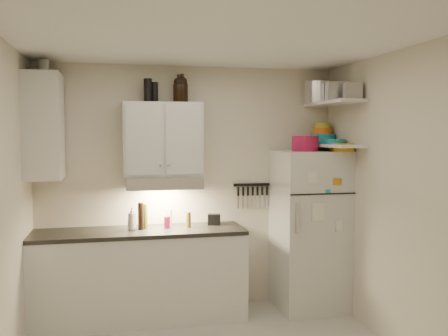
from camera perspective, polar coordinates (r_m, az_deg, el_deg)
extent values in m
cube|color=white|center=(3.95, -0.70, 14.58)|extent=(3.20, 3.00, 0.02)
cube|color=beige|center=(5.40, -4.01, -2.26)|extent=(3.20, 0.02, 2.60)
cube|color=beige|center=(4.54, 19.66, -3.64)|extent=(0.02, 3.00, 2.60)
cube|color=silver|center=(5.21, -9.57, -12.19)|extent=(2.10, 0.60, 0.88)
cube|color=black|center=(5.10, -9.63, -7.22)|extent=(2.10, 0.62, 0.04)
cube|color=silver|center=(5.16, -7.04, 3.27)|extent=(0.80, 0.33, 0.75)
cube|color=silver|center=(5.04, -19.89, 4.48)|extent=(0.33, 0.55, 1.00)
cube|color=silver|center=(5.12, -6.93, -1.61)|extent=(0.76, 0.46, 0.12)
cube|color=silver|center=(5.47, 9.75, -7.01)|extent=(0.70, 0.68, 1.70)
cube|color=silver|center=(5.34, 12.47, 7.26)|extent=(0.30, 0.95, 0.03)
cube|color=silver|center=(5.33, 12.41, 2.53)|extent=(0.30, 0.95, 0.03)
cube|color=black|center=(5.52, 3.23, -1.92)|extent=(0.42, 0.02, 0.03)
cylinder|color=#9B123C|center=(5.30, 9.26, 2.80)|extent=(0.33, 0.33, 0.16)
cube|color=#BE8217|center=(5.25, 13.30, 2.30)|extent=(0.26, 0.29, 0.08)
cylinder|color=silver|center=(5.27, 10.34, 2.38)|extent=(0.07, 0.07, 0.09)
cylinder|color=silver|center=(5.58, 10.77, 8.46)|extent=(0.38, 0.38, 0.23)
cube|color=#AAAAAD|center=(5.35, 12.68, 8.48)|extent=(0.23, 0.22, 0.20)
cube|color=#AAAAAD|center=(5.09, 14.49, 8.48)|extent=(0.20, 0.20, 0.16)
cylinder|color=teal|center=(5.61, 11.18, 3.31)|extent=(0.27, 0.27, 0.11)
cylinder|color=orange|center=(5.64, 11.16, 4.18)|extent=(0.21, 0.21, 0.06)
cylinder|color=gold|center=(5.64, 11.17, 4.78)|extent=(0.17, 0.17, 0.05)
cylinder|color=teal|center=(5.35, 12.53, 2.98)|extent=(0.27, 0.27, 0.05)
cylinder|color=black|center=(5.23, -7.94, 8.55)|extent=(0.10, 0.10, 0.21)
cylinder|color=black|center=(5.20, -8.70, 8.73)|extent=(0.10, 0.10, 0.24)
cylinder|color=silver|center=(5.17, -19.94, 10.80)|extent=(0.11, 0.11, 0.14)
imported|color=silver|center=(5.07, -10.46, -5.55)|extent=(0.10, 0.11, 0.26)
cylinder|color=brown|center=(5.16, -4.08, -5.91)|extent=(0.05, 0.05, 0.16)
cylinder|color=#575D17|center=(5.14, -9.00, -5.47)|extent=(0.05, 0.05, 0.25)
cylinder|color=black|center=(5.09, -9.49, -5.46)|extent=(0.06, 0.06, 0.27)
cylinder|color=silver|center=(5.25, -6.26, -5.63)|extent=(0.08, 0.08, 0.18)
cylinder|color=#9B123C|center=(5.14, -6.53, -6.19)|extent=(0.06, 0.06, 0.12)
cube|color=black|center=(5.30, -1.14, -5.91)|extent=(0.15, 0.12, 0.11)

